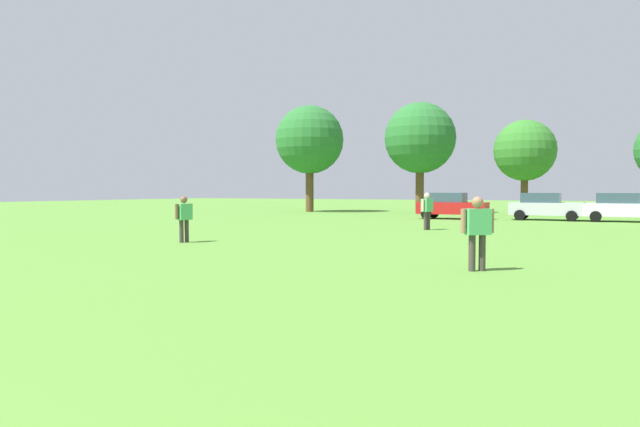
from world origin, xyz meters
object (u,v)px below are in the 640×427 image
object	(u,v)px
parked_car_white_2	(622,207)
bystander_midfield	(427,208)
parked_car_silver_1	(545,206)
tree_far_left	(310,140)
tree_right	(525,151)
parked_car_red_0	(451,206)
adult_bystander	(477,227)
bystander_near_trees	(184,215)
tree_left	(420,138)

from	to	relation	value
parked_car_white_2	bystander_midfield	bearing A→B (deg)	-125.04
parked_car_silver_1	tree_far_left	xyz separation A→B (m)	(-19.43, 5.88, 5.25)
tree_far_left	tree_right	distance (m)	17.38
tree_far_left	parked_car_white_2	bearing A→B (deg)	-14.06
parked_car_red_0	tree_far_left	size ratio (longest dim) A/B	0.48
adult_bystander	parked_car_red_0	xyz separation A→B (m)	(-6.42, 23.57, -0.15)
parked_car_white_2	tree_right	bearing A→B (deg)	131.20
parked_car_silver_1	bystander_near_trees	bearing A→B (deg)	-114.20
parked_car_white_2	tree_right	distance (m)	10.41
tree_far_left	bystander_near_trees	bearing A→B (deg)	-71.03
parked_car_white_2	tree_left	bearing A→B (deg)	152.04
adult_bystander	parked_car_silver_1	distance (m)	24.72
tree_left	tree_right	distance (m)	8.24
parked_car_white_2	bystander_near_trees	bearing A→B (deg)	-122.71
adult_bystander	bystander_near_trees	size ratio (longest dim) A/B	1.04
bystander_midfield	tree_far_left	xyz separation A→B (m)	(-15.40, 17.66, 5.08)
tree_right	parked_car_silver_1	bearing A→B (deg)	-73.40
parked_car_white_2	tree_left	size ratio (longest dim) A/B	0.48
bystander_near_trees	tree_far_left	xyz separation A→B (m)	(-9.56, 27.82, 5.14)
bystander_near_trees	tree_far_left	distance (m)	29.87
bystander_near_trees	tree_far_left	world-z (taller)	tree_far_left
bystander_midfield	tree_far_left	bearing A→B (deg)	57.86
adult_bystander	parked_car_white_2	xyz separation A→B (m)	(3.31, 24.67, -0.15)
adult_bystander	bystander_midfield	world-z (taller)	bystander_midfield
parked_car_silver_1	tree_left	bearing A→B (deg)	143.34
parked_car_white_2	tree_far_left	size ratio (longest dim) A/B	0.48
parked_car_red_0	tree_right	distance (m)	9.82
parked_car_red_0	tree_right	bearing A→B (deg)	68.01
bystander_near_trees	tree_left	world-z (taller)	tree_left
tree_right	parked_car_white_2	bearing A→B (deg)	-48.80
parked_car_silver_1	parked_car_white_2	xyz separation A→B (m)	(4.20, -0.04, 0.00)
bystander_near_trees	parked_car_red_0	xyz separation A→B (m)	(4.33, 20.81, -0.11)
bystander_midfield	parked_car_white_2	xyz separation A→B (m)	(8.23, 11.74, -0.17)
tree_far_left	tree_left	size ratio (longest dim) A/B	1.01
parked_car_red_0	tree_far_left	distance (m)	16.43
adult_bystander	tree_far_left	distance (m)	37.07
parked_car_red_0	tree_left	xyz separation A→B (m)	(-4.75, 8.78, 5.18)
parked_car_red_0	tree_left	bearing A→B (deg)	118.41
parked_car_red_0	parked_car_white_2	distance (m)	9.79
bystander_midfield	parked_car_red_0	world-z (taller)	bystander_midfield
tree_far_left	tree_right	bearing A→B (deg)	4.45
parked_car_white_2	parked_car_silver_1	bearing A→B (deg)	179.51
parked_car_red_0	parked_car_silver_1	xyz separation A→B (m)	(5.53, 1.13, 0.00)
bystander_near_trees	tree_right	xyz separation A→B (m)	(7.71, 29.17, 3.79)
adult_bystander	bystander_midfield	distance (m)	13.83
bystander_midfield	tree_left	xyz separation A→B (m)	(-6.25, 19.43, 5.01)
tree_left	bystander_midfield	bearing A→B (deg)	-72.16
tree_far_left	bystander_midfield	bearing A→B (deg)	-48.90
parked_car_silver_1	parked_car_white_2	distance (m)	4.20
adult_bystander	bystander_midfield	size ratio (longest dim) A/B	0.99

